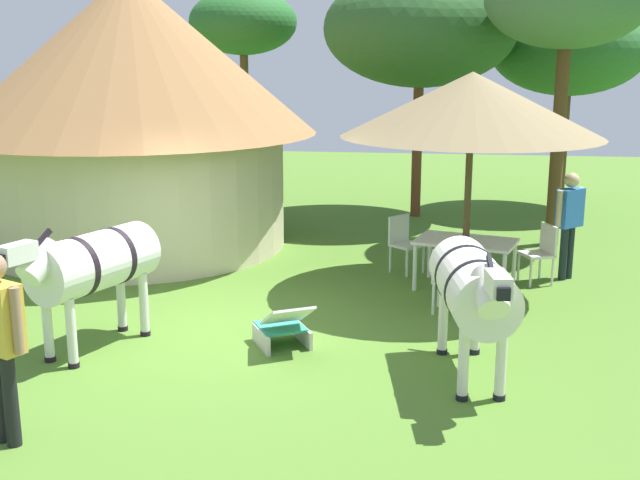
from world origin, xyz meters
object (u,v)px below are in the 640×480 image
striped_lounge_chair (283,327)px  acacia_tree_left_background (243,24)px  acacia_tree_far_lawn (420,29)px  patio_dining_table (466,245)px  acacia_tree_right_background (568,1)px  zebra_by_umbrella (474,288)px  patio_chair_west_end (542,249)px  zebra_nearest_camera (91,264)px  guest_beside_umbrella (569,216)px  shade_umbrella (472,105)px  patio_chair_near_lawn (450,277)px  acacia_tree_behind_hut (569,49)px  thatched_hut (134,100)px  patio_chair_east_end (403,240)px

striped_lounge_chair → acacia_tree_left_background: bearing=76.4°
striped_lounge_chair → acacia_tree_far_lawn: acacia_tree_far_lawn is taller
patio_dining_table → acacia_tree_right_background: bearing=60.9°
patio_dining_table → zebra_by_umbrella: size_ratio=0.69×
acacia_tree_left_background → patio_chair_west_end: bearing=-46.2°
acacia_tree_left_background → patio_dining_table: bearing=-54.3°
patio_dining_table → zebra_nearest_camera: bearing=-145.1°
guest_beside_umbrella → shade_umbrella: bearing=161.6°
patio_chair_near_lawn → acacia_tree_behind_hut: acacia_tree_behind_hut is taller
guest_beside_umbrella → acacia_tree_right_background: (0.12, 2.31, 3.26)m
shade_umbrella → patio_chair_near_lawn: bearing=-101.9°
guest_beside_umbrella → acacia_tree_right_background: size_ratio=0.32×
shade_umbrella → thatched_hut: bearing=161.0°
patio_chair_west_end → zebra_by_umbrella: zebra_by_umbrella is taller
thatched_hut → acacia_tree_left_background: (0.89, 4.70, 1.42)m
patio_dining_table → acacia_tree_behind_hut: bearing=70.3°
striped_lounge_chair → acacia_tree_far_lawn: (1.42, 7.99, 3.61)m
shade_umbrella → patio_chair_near_lawn: shade_umbrella is taller
patio_dining_table → striped_lounge_chair: (-2.23, -2.72, -0.41)m
acacia_tree_far_lawn → thatched_hut: bearing=-145.7°
zebra_nearest_camera → acacia_tree_far_lawn: size_ratio=0.42×
shade_umbrella → patio_chair_east_end: 2.51m
zebra_nearest_camera → acacia_tree_left_background: acacia_tree_left_background is taller
shade_umbrella → striped_lounge_chair: bearing=-129.4°
shade_umbrella → patio_chair_east_end: shade_umbrella is taller
acacia_tree_behind_hut → zebra_nearest_camera: bearing=-125.1°
patio_chair_east_end → acacia_tree_left_background: size_ratio=0.19×
patio_chair_near_lawn → patio_chair_west_end: 2.19m
thatched_hut → acacia_tree_left_background: 4.99m
thatched_hut → patio_dining_table: size_ratio=3.96×
shade_umbrella → zebra_by_umbrella: size_ratio=1.59×
patio_chair_west_end → guest_beside_umbrella: 0.69m
zebra_by_umbrella → acacia_tree_left_background: 11.45m
patio_chair_near_lawn → striped_lounge_chair: patio_chair_near_lawn is taller
thatched_hut → acacia_tree_behind_hut: size_ratio=1.42×
patio_dining_table → acacia_tree_behind_hut: (2.33, 6.52, 2.81)m
patio_chair_near_lawn → acacia_tree_left_background: size_ratio=0.19×
patio_chair_east_end → acacia_tree_left_background: acacia_tree_left_background is taller
guest_beside_umbrella → zebra_nearest_camera: guest_beside_umbrella is taller
patio_chair_west_end → acacia_tree_right_background: bearing=-33.4°
patio_chair_west_end → acacia_tree_far_lawn: bearing=0.6°
shade_umbrella → acacia_tree_right_background: 3.82m
acacia_tree_left_background → acacia_tree_right_background: 7.43m
acacia_tree_far_lawn → striped_lounge_chair: bearing=-100.1°
patio_chair_near_lawn → acacia_tree_far_lawn: size_ratio=0.18×
patio_chair_west_end → striped_lounge_chair: patio_chair_west_end is taller
striped_lounge_chair → zebra_by_umbrella: size_ratio=0.41×
striped_lounge_chair → acacia_tree_behind_hut: (4.56, 9.23, 3.22)m
patio_chair_east_end → zebra_by_umbrella: zebra_by_umbrella is taller
zebra_nearest_camera → acacia_tree_far_lawn: (3.60, 8.35, 2.82)m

